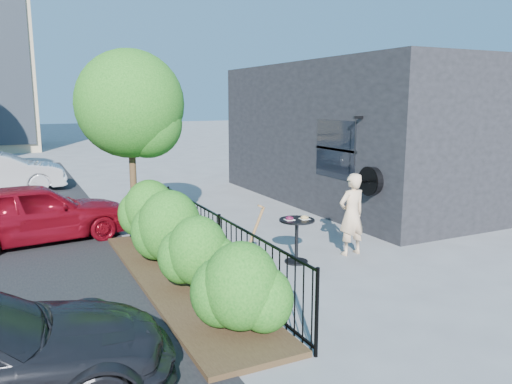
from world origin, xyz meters
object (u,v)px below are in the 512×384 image
shovel (248,251)px  car_red (34,213)px  cafe_table (297,233)px  car_silver (0,172)px  patio_tree (134,111)px  woman (352,214)px

shovel → car_red: size_ratio=0.36×
cafe_table → car_silver: car_silver is taller
patio_tree → cafe_table: bearing=-49.2°
cafe_table → shovel: shovel is taller
shovel → car_silver: (-3.70, 11.10, 0.06)m
cafe_table → shovel: bearing=-152.1°
car_red → car_silver: bearing=-1.5°
cafe_table → car_silver: bearing=115.7°
car_silver → car_red: bearing=-172.7°
car_red → car_silver: size_ratio=0.95×
cafe_table → woman: size_ratio=0.55×
car_red → shovel: bearing=-152.8°
car_red → patio_tree: bearing=-122.0°
shovel → patio_tree: bearing=106.3°
patio_tree → car_silver: size_ratio=0.98×
patio_tree → cafe_table: (2.30, -2.67, -2.19)m
cafe_table → shovel: 1.49m
cafe_table → car_silver: size_ratio=0.22×
car_silver → shovel: bearing=-160.3°
cafe_table → woman: (1.21, -0.03, 0.23)m
cafe_table → car_silver: 11.55m
patio_tree → woman: (3.51, -2.70, -1.96)m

